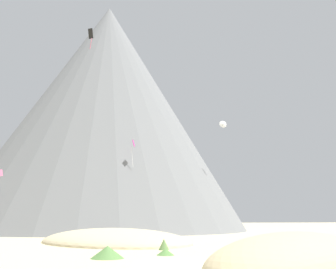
# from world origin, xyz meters

# --- Properties ---
(ground_plane) EXTENTS (400.00, 400.00, 0.00)m
(ground_plane) POSITION_xyz_m (0.00, 0.00, 0.00)
(ground_plane) COLOR beige
(dune_foreground_left) EXTENTS (15.08, 20.33, 3.32)m
(dune_foreground_left) POSITION_xyz_m (14.40, 9.57, 0.00)
(dune_foreground_left) COLOR #CCBA8E
(dune_foreground_left) RESTS_ON ground_plane
(dune_foreground_right) EXTENTS (25.98, 29.67, 3.59)m
(dune_foreground_right) POSITION_xyz_m (-4.56, 24.55, 0.00)
(dune_foreground_right) COLOR #CCBA8E
(dune_foreground_right) RESTS_ON ground_plane
(dune_midground) EXTENTS (20.53, 20.40, 4.36)m
(dune_midground) POSITION_xyz_m (6.99, -0.98, 0.00)
(dune_midground) COLOR #C6B284
(dune_midground) RESTS_ON ground_plane
(bush_low_patch) EXTENTS (2.19, 2.19, 0.53)m
(bush_low_patch) POSITION_xyz_m (-0.76, 6.79, 0.27)
(bush_low_patch) COLOR #568442
(bush_low_patch) RESTS_ON ground_plane
(bush_near_right) EXTENTS (1.23, 1.23, 0.49)m
(bush_near_right) POSITION_xyz_m (10.16, 10.83, 0.25)
(bush_near_right) COLOR #386633
(bush_near_right) RESTS_ON ground_plane
(bush_near_left) EXTENTS (1.47, 1.47, 1.08)m
(bush_near_left) POSITION_xyz_m (-0.06, 12.04, 0.54)
(bush_near_left) COLOR #668C4C
(bush_near_left) RESTS_ON ground_plane
(bush_far_right) EXTENTS (3.25, 3.25, 0.96)m
(bush_far_right) POSITION_xyz_m (-5.66, 4.96, 0.48)
(bush_far_right) COLOR #568442
(bush_far_right) RESTS_ON ground_plane
(rock_massif) EXTENTS (101.29, 101.29, 61.82)m
(rock_massif) POSITION_xyz_m (-5.97, 73.27, 29.51)
(rock_massif) COLOR slate
(rock_massif) RESTS_ON ground_plane
(kite_white_mid) EXTENTS (1.72, 0.57, 1.73)m
(kite_white_mid) POSITION_xyz_m (20.48, 55.19, 24.16)
(kite_white_mid) COLOR white
(kite_magenta_mid) EXTENTS (0.78, 0.97, 5.31)m
(kite_magenta_mid) POSITION_xyz_m (-0.83, 45.29, 16.30)
(kite_magenta_mid) COLOR #D1339E
(kite_black_high) EXTENTS (0.82, 0.79, 3.09)m
(kite_black_high) POSITION_xyz_m (-8.75, 24.91, 28.74)
(kite_black_high) COLOR black
(kite_pink_low) EXTENTS (0.73, 0.61, 5.56)m
(kite_pink_low) POSITION_xyz_m (-24.04, 43.85, 9.78)
(kite_pink_low) COLOR pink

